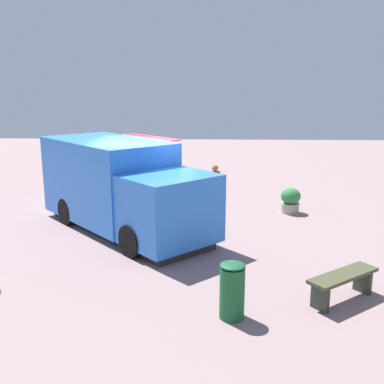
{
  "coord_description": "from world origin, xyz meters",
  "views": [
    {
      "loc": [
        -1.74,
        11.46,
        3.67
      ],
      "look_at": [
        -1.26,
        0.2,
        0.99
      ],
      "focal_mm": 41.83,
      "sensor_mm": 36.0,
      "label": 1
    }
  ],
  "objects_px": {
    "person_customer": "(214,179)",
    "trash_bin": "(232,290)",
    "plaza_bench": "(343,281)",
    "planter_flowering_side": "(291,200)",
    "planter_flowering_far": "(157,183)",
    "food_truck": "(121,188)"
  },
  "relations": [
    {
      "from": "trash_bin",
      "to": "food_truck",
      "type": "bearing_deg",
      "value": -59.49
    },
    {
      "from": "planter_flowering_far",
      "to": "person_customer",
      "type": "bearing_deg",
      "value": -162.03
    },
    {
      "from": "plaza_bench",
      "to": "trash_bin",
      "type": "relative_size",
      "value": 1.49
    },
    {
      "from": "plaza_bench",
      "to": "trash_bin",
      "type": "bearing_deg",
      "value": 18.98
    },
    {
      "from": "food_truck",
      "to": "person_customer",
      "type": "distance_m",
      "value": 5.5
    },
    {
      "from": "planter_flowering_far",
      "to": "planter_flowering_side",
      "type": "distance_m",
      "value": 4.94
    },
    {
      "from": "trash_bin",
      "to": "plaza_bench",
      "type": "bearing_deg",
      "value": -161.02
    },
    {
      "from": "planter_flowering_far",
      "to": "planter_flowering_side",
      "type": "xyz_separation_m",
      "value": [
        -4.28,
        2.47,
        0.05
      ]
    },
    {
      "from": "planter_flowering_far",
      "to": "trash_bin",
      "type": "relative_size",
      "value": 0.73
    },
    {
      "from": "planter_flowering_side",
      "to": "trash_bin",
      "type": "distance_m",
      "value": 6.58
    },
    {
      "from": "trash_bin",
      "to": "person_customer",
      "type": "bearing_deg",
      "value": -88.63
    },
    {
      "from": "food_truck",
      "to": "planter_flowering_side",
      "type": "distance_m",
      "value": 5.03
    },
    {
      "from": "person_customer",
      "to": "trash_bin",
      "type": "relative_size",
      "value": 0.93
    },
    {
      "from": "food_truck",
      "to": "person_customer",
      "type": "bearing_deg",
      "value": -116.59
    },
    {
      "from": "person_customer",
      "to": "planter_flowering_side",
      "type": "bearing_deg",
      "value": 125.42
    },
    {
      "from": "plaza_bench",
      "to": "planter_flowering_far",
      "type": "bearing_deg",
      "value": -62.34
    },
    {
      "from": "planter_flowering_side",
      "to": "plaza_bench",
      "type": "height_order",
      "value": "planter_flowering_side"
    },
    {
      "from": "person_customer",
      "to": "trash_bin",
      "type": "distance_m",
      "value": 9.4
    },
    {
      "from": "food_truck",
      "to": "planter_flowering_side",
      "type": "xyz_separation_m",
      "value": [
        -4.67,
        -1.74,
        -0.71
      ]
    },
    {
      "from": "food_truck",
      "to": "trash_bin",
      "type": "height_order",
      "value": "food_truck"
    },
    {
      "from": "food_truck",
      "to": "plaza_bench",
      "type": "distance_m",
      "value": 6.06
    },
    {
      "from": "plaza_bench",
      "to": "trash_bin",
      "type": "height_order",
      "value": "trash_bin"
    }
  ]
}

